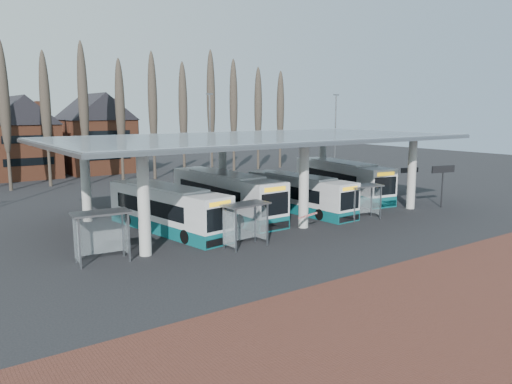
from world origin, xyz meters
TOP-DOWN VIEW (x-y plane):
  - ground at (0.00, 0.00)m, footprint 140.00×140.00m
  - brick_strip at (0.00, -12.00)m, footprint 70.00×10.00m
  - station_canopy at (0.00, 8.00)m, footprint 32.00×16.00m
  - poplar_row at (0.00, 33.00)m, footprint 45.10×1.10m
  - lamp_post_b at (6.00, 26.00)m, footprint 0.80×0.16m
  - lamp_post_c at (20.00, 20.00)m, footprint 0.80×0.16m
  - bus_0 at (-8.40, 7.23)m, footprint 4.17×11.68m
  - bus_1 at (-2.49, 9.05)m, footprint 2.88×12.56m
  - bus_2 at (3.51, 7.18)m, footprint 2.89×11.03m
  - bus_3 at (11.29, 10.08)m, footprint 4.57×12.73m
  - shelter_0 at (-14.44, 2.74)m, footprint 3.19×1.80m
  - shelter_1 at (-6.28, 0.73)m, footprint 3.08×1.77m
  - shelter_2 at (5.62, 2.12)m, footprint 3.05×1.89m
  - info_sign_0 at (14.69, 1.34)m, footprint 2.41×0.63m
  - info_sign_1 at (16.40, 6.12)m, footprint 1.89×0.62m
  - barrier at (-0.14, 1.96)m, footprint 2.26×0.96m

SIDE VIEW (x-z plane):
  - ground at x=0.00m, z-range 0.00..0.00m
  - brick_strip at x=0.00m, z-range 0.00..0.03m
  - barrier at x=-0.14m, z-range 0.32..1.49m
  - bus_2 at x=3.51m, z-range -0.09..2.95m
  - bus_0 at x=-8.40m, z-range -0.09..3.09m
  - bus_3 at x=11.29m, z-range -0.10..3.37m
  - bus_1 at x=-2.49m, z-range -0.10..3.38m
  - shelter_2 at x=5.62m, z-range 0.60..3.25m
  - shelter_1 at x=-6.28m, z-range 0.62..3.35m
  - shelter_0 at x=-14.44m, z-range 0.65..3.49m
  - info_sign_1 at x=16.40m, z-range 0.98..3.86m
  - info_sign_0 at x=14.69m, z-range 1.23..4.85m
  - lamp_post_b at x=6.00m, z-range 0.25..10.42m
  - lamp_post_c at x=20.00m, z-range 0.25..10.42m
  - station_canopy at x=0.00m, z-range 2.51..8.85m
  - poplar_row at x=0.00m, z-range 1.53..16.03m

